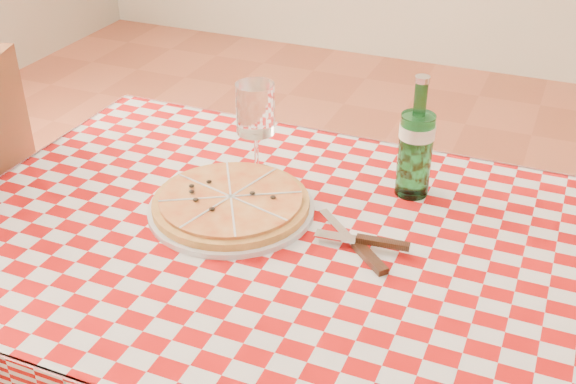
{
  "coord_description": "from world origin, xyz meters",
  "views": [
    {
      "loc": [
        0.43,
        -1.02,
        1.52
      ],
      "look_at": [
        -0.02,
        0.06,
        0.82
      ],
      "focal_mm": 45.0,
      "sensor_mm": 36.0,
      "label": 1
    }
  ],
  "objects_px": {
    "dining_table": "(286,279)",
    "water_bottle": "(417,137)",
    "wine_glass": "(256,130)",
    "pizza_plate": "(231,202)"
  },
  "relations": [
    {
      "from": "pizza_plate",
      "to": "wine_glass",
      "type": "bearing_deg",
      "value": 96.25
    },
    {
      "from": "dining_table",
      "to": "water_bottle",
      "type": "xyz_separation_m",
      "value": [
        0.18,
        0.25,
        0.23
      ]
    },
    {
      "from": "water_bottle",
      "to": "pizza_plate",
      "type": "bearing_deg",
      "value": -146.22
    },
    {
      "from": "wine_glass",
      "to": "dining_table",
      "type": "bearing_deg",
      "value": -52.86
    },
    {
      "from": "pizza_plate",
      "to": "water_bottle",
      "type": "xyz_separation_m",
      "value": [
        0.31,
        0.21,
        0.11
      ]
    },
    {
      "from": "dining_table",
      "to": "pizza_plate",
      "type": "distance_m",
      "value": 0.18
    },
    {
      "from": "dining_table",
      "to": "water_bottle",
      "type": "bearing_deg",
      "value": 54.72
    },
    {
      "from": "dining_table",
      "to": "wine_glass",
      "type": "relative_size",
      "value": 5.84
    },
    {
      "from": "pizza_plate",
      "to": "water_bottle",
      "type": "distance_m",
      "value": 0.39
    },
    {
      "from": "water_bottle",
      "to": "wine_glass",
      "type": "distance_m",
      "value": 0.33
    }
  ]
}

